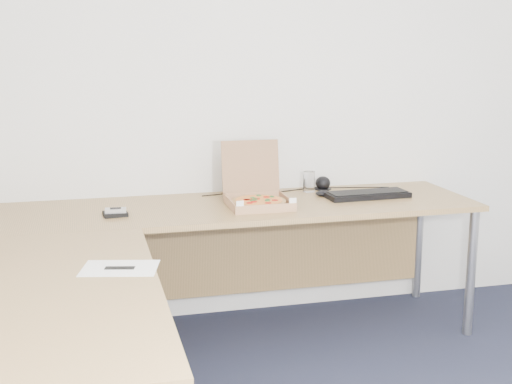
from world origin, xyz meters
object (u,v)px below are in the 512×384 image
object	(u,v)px
drinking_glass	(309,182)
wallet	(115,214)
desk	(193,235)
keyboard	(367,195)
pizza_box	(258,198)

from	to	relation	value
drinking_glass	wallet	world-z (taller)	drinking_glass
desk	keyboard	size ratio (longest dim) A/B	5.43
pizza_box	keyboard	xyz separation A→B (m)	(0.63, 0.04, -0.02)
drinking_glass	wallet	size ratio (longest dim) A/B	1.01
pizza_box	drinking_glass	distance (m)	0.46
drinking_glass	keyboard	bearing A→B (deg)	-40.38
keyboard	wallet	distance (m)	1.37
pizza_box	drinking_glass	bearing A→B (deg)	36.92
keyboard	drinking_glass	bearing A→B (deg)	137.39
keyboard	pizza_box	bearing A→B (deg)	-178.21
desk	drinking_glass	bearing A→B (deg)	40.07
keyboard	desk	bearing A→B (deg)	-159.93
desk	wallet	world-z (taller)	wallet
desk	wallet	bearing A→B (deg)	134.16
drinking_glass	wallet	xyz separation A→B (m)	(-1.11, -0.31, -0.05)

